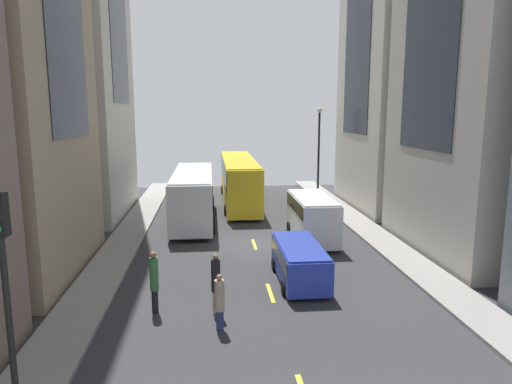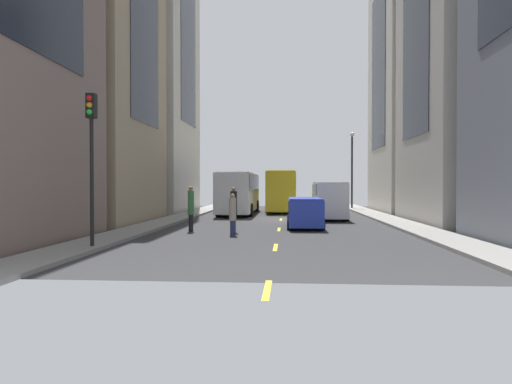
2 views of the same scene
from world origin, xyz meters
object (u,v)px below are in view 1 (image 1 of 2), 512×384
pedestrian_crossing_near (220,301)px  streetcar_yellow (239,177)px  pedestrian_walking_far (154,280)px  city_bus_white (193,192)px  delivery_van_white (312,215)px  pedestrian_waiting_curb (216,282)px  car_blue_0 (299,260)px  traffic_light_near_corner (4,273)px

pedestrian_crossing_near → streetcar_yellow: bearing=13.7°
pedestrian_walking_far → city_bus_white: bearing=-35.7°
delivery_van_white → pedestrian_crossing_near: (-5.48, -10.49, -0.47)m
city_bus_white → delivery_van_white: 8.91m
city_bus_white → pedestrian_walking_far: size_ratio=4.78×
delivery_van_white → pedestrian_waiting_curb: 10.77m
car_blue_0 → pedestrian_walking_far: bearing=-156.1°
city_bus_white → pedestrian_walking_far: bearing=-93.7°
pedestrian_waiting_curb → traffic_light_near_corner: traffic_light_near_corner is taller
pedestrian_waiting_curb → pedestrian_walking_far: size_ratio=0.98×
pedestrian_waiting_curb → pedestrian_crossing_near: bearing=112.2°
streetcar_yellow → delivery_van_white: 11.97m
city_bus_white → pedestrian_waiting_curb: (1.32, -14.80, -0.79)m
car_blue_0 → city_bus_white: bearing=112.8°
city_bus_white → streetcar_yellow: size_ratio=0.80×
traffic_light_near_corner → city_bus_white: bearing=81.6°
pedestrian_walking_far → pedestrian_waiting_curb: bearing=-130.4°
city_bus_white → streetcar_yellow: (3.46, 5.84, 0.12)m
streetcar_yellow → delivery_van_white: bearing=-73.2°
pedestrian_walking_far → traffic_light_near_corner: bearing=129.8°
city_bus_white → traffic_light_near_corner: size_ratio=2.00×
delivery_van_white → traffic_light_near_corner: (-10.05, -15.62, 2.53)m
car_blue_0 → traffic_light_near_corner: (-8.12, -9.37, 3.06)m
pedestrian_crossing_near → delivery_van_white: bearing=-8.6°
city_bus_white → car_blue_0: 12.89m
streetcar_yellow → delivery_van_white: size_ratio=2.57×
car_blue_0 → pedestrian_waiting_curb: size_ratio=2.08×
streetcar_yellow → car_blue_0: 17.79m
delivery_van_white → pedestrian_waiting_curb: bearing=-121.3°
delivery_van_white → pedestrian_walking_far: (-7.84, -8.87, -0.25)m
streetcar_yellow → pedestrian_waiting_curb: size_ratio=6.08×
traffic_light_near_corner → car_blue_0: bearing=49.1°
pedestrian_walking_far → traffic_light_near_corner: size_ratio=0.42×
city_bus_white → pedestrian_waiting_curb: bearing=-84.9°
pedestrian_crossing_near → traffic_light_near_corner: 7.49m
streetcar_yellow → pedestrian_crossing_near: (-2.03, -21.93, -1.08)m
pedestrian_crossing_near → pedestrian_walking_far: size_ratio=0.85×
delivery_van_white → car_blue_0: bearing=-107.1°
pedestrian_waiting_curb → traffic_light_near_corner: size_ratio=0.41×
pedestrian_waiting_curb → pedestrian_crossing_near: 1.31m
car_blue_0 → pedestrian_crossing_near: bearing=-129.9°
streetcar_yellow → pedestrian_waiting_curb: bearing=-95.9°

